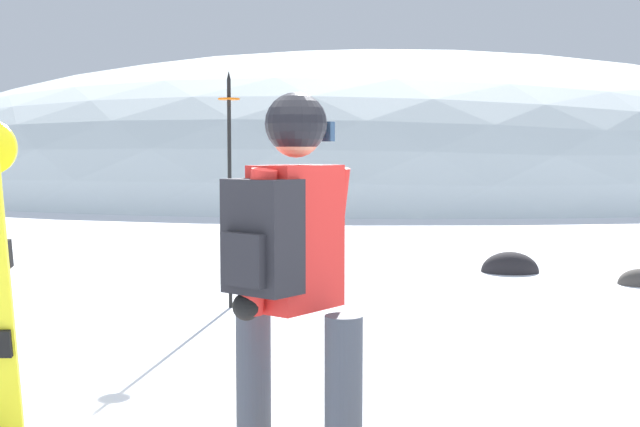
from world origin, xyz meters
name	(u,v)px	position (x,y,z in m)	size (l,w,h in m)	color
ridge_peak_main	(373,184)	(1.93, 33.20, 0.00)	(41.36, 37.23, 10.86)	white
snowboarder_main	(291,291)	(-0.12, 0.04, 0.92)	(1.51, 1.24, 1.71)	orange
piste_marker_near	(230,175)	(-0.90, 4.46, 1.26)	(0.20, 0.20, 2.22)	black
rock_small	(510,272)	(2.24, 6.81, 0.00)	(0.70, 0.60, 0.49)	#282628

